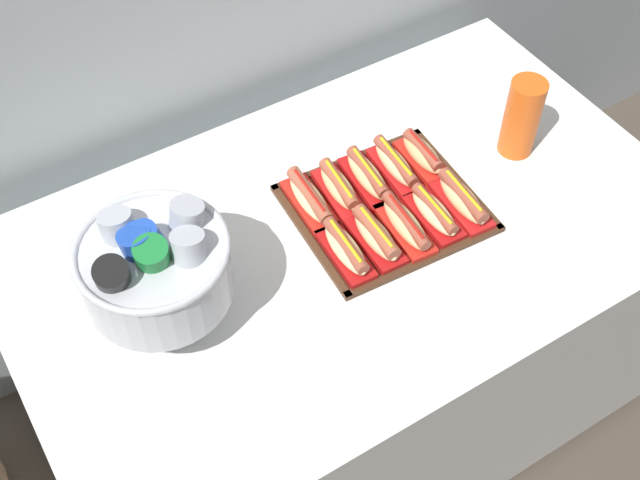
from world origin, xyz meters
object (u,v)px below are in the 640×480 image
Objects in this scene: hot_dog_4 at (462,200)px; hot_dog_5 at (310,199)px; serving_tray at (385,209)px; punch_bowl at (155,267)px; hot_dog_1 at (376,237)px; hot_dog_6 at (339,188)px; hot_dog_0 at (346,250)px; buffet_table at (345,324)px; hot_dog_7 at (367,176)px; hot_dog_9 at (422,155)px; hot_dog_2 at (405,225)px; hot_dog_8 at (395,165)px; cup_stack at (522,117)px; hot_dog_3 at (434,213)px.

hot_dog_5 is at bearing 147.71° from hot_dog_4.
punch_bowl reaches higher than serving_tray.
hot_dog_1 is at bearing -9.76° from punch_bowl.
hot_dog_0 is at bearing -117.93° from hot_dog_6.
hot_dog_7 is (0.11, 0.09, 0.41)m from buffet_table.
punch_bowl is (-0.70, -0.07, 0.12)m from hot_dog_9.
hot_dog_5 is (-0.14, 0.17, 0.00)m from hot_dog_2.
serving_tray is 0.17m from hot_dog_9.
punch_bowl is at bearing -167.39° from hot_dog_5.
hot_dog_9 is at bearing 25.33° from serving_tray.
hot_dog_5 reaches higher than hot_dog_6.
hot_dog_8 is 0.58× the size of punch_bowl.
hot_dog_8 is at bearing -3.48° from hot_dog_6.
serving_tray is 0.17m from hot_dog_4.
hot_dog_2 is 0.18m from hot_dog_6.
hot_dog_0 is 0.08m from hot_dog_1.
hot_dog_1 is 0.97× the size of hot_dog_8.
hot_dog_8 is 0.64m from punch_bowl.
cup_stack is (0.52, -0.09, 0.07)m from hot_dog_5.
hot_dog_8 reaches higher than hot_dog_2.
punch_bowl reaches higher than hot_dog_1.
hot_dog_3 is (0.07, -0.00, -0.00)m from hot_dog_2.
hot_dog_1 is 0.18m from hot_dog_7.
hot_dog_2 and hot_dog_6 have the same top height.
hot_dog_5 is at bearing 111.96° from buffet_table.
punch_bowl reaches higher than hot_dog_5.
cup_stack reaches higher than serving_tray.
punch_bowl is at bearing -173.08° from hot_dog_8.
hot_dog_4 is at bearing -32.29° from hot_dog_5.
hot_dog_9 is (0.07, -0.00, -0.00)m from hot_dog_8.
hot_dog_1 reaches higher than hot_dog_2.
hot_dog_5 is (-0.06, 0.17, -0.00)m from hot_dog_1.
hot_dog_9 is (0.26, 0.08, 0.41)m from buffet_table.
serving_tray is at bearing 25.33° from hot_dog_0.
hot_dog_0 is 0.17m from hot_dog_5.
punch_bowl reaches higher than hot_dog_0.
hot_dog_2 is 0.22m from hot_dog_5.
hot_dog_1 is at bearing 176.52° from hot_dog_4.
hot_dog_1 reaches higher than hot_dog_9.
hot_dog_3 is at bearing -117.93° from hot_dog_9.
hot_dog_8 reaches higher than buffet_table.
punch_bowl is (-0.47, -0.08, 0.12)m from hot_dog_6.
hot_dog_7 reaches higher than hot_dog_2.
serving_tray is 0.12m from hot_dog_6.
cup_stack is at bearing -14.58° from hot_dog_8.
hot_dog_9 is at bearing 161.94° from cup_stack.
hot_dog_9 is 0.71m from punch_bowl.
hot_dog_0 reaches higher than hot_dog_2.
hot_dog_5 is (-0.21, 0.18, 0.00)m from hot_dog_3.
hot_dog_2 is 1.08× the size of hot_dog_3.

